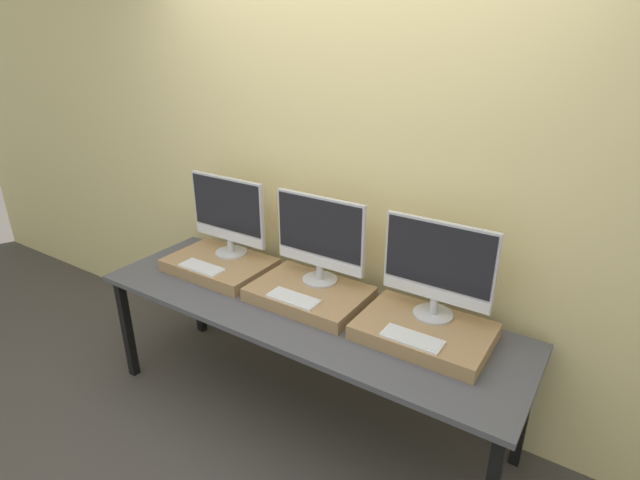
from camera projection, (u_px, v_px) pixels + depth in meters
ground_plane at (264, 453)px, 2.65m from camera, size 12.00×12.00×0.00m
wall_back at (345, 181)px, 2.75m from camera, size 8.00×0.04×2.60m
workbench at (301, 316)px, 2.67m from camera, size 2.38×0.73×0.72m
wooden_riser_left at (220, 265)px, 3.03m from camera, size 0.61×0.42×0.07m
monitor_left at (228, 213)px, 2.99m from camera, size 0.54×0.19×0.49m
keyboard_left at (202, 267)px, 2.90m from camera, size 0.28×0.11×0.01m
wooden_riser_center at (309, 294)px, 2.70m from camera, size 0.61×0.42×0.07m
monitor_center at (320, 236)px, 2.66m from camera, size 0.54×0.19×0.49m
keyboard_center at (293, 298)px, 2.57m from camera, size 0.28×0.11×0.01m
wooden_riser_right at (424, 331)px, 2.36m from camera, size 0.61×0.42×0.07m
monitor_right at (438, 266)px, 2.32m from camera, size 0.54×0.19×0.49m
keyboard_right at (412, 338)px, 2.23m from camera, size 0.28×0.11×0.01m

